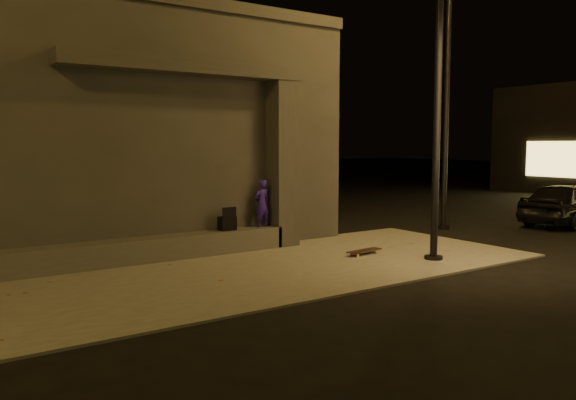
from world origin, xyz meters
TOP-DOWN VIEW (x-y plane):
  - ground at (0.00, 0.00)m, footprint 120.00×120.00m
  - sidewalk at (0.00, 2.00)m, footprint 11.00×4.40m
  - building at (-1.00, 6.49)m, footprint 9.00×5.10m
  - ledge at (-1.50, 3.75)m, footprint 6.00×0.55m
  - column at (1.70, 3.75)m, footprint 0.55×0.55m
  - canopy at (-0.50, 3.80)m, footprint 5.00×0.70m
  - skateboarder at (1.17, 3.75)m, footprint 0.41×0.31m
  - backpack at (0.31, 3.75)m, footprint 0.36×0.24m
  - skateboard at (2.46, 1.89)m, footprint 0.86×0.31m
  - street_lamp_0 at (3.29, 0.79)m, footprint 0.36×0.36m
  - street_lamp_2 at (6.75, 3.51)m, footprint 0.36×0.36m
  - car_a at (10.22, 2.01)m, footprint 3.68×1.71m

SIDE VIEW (x-z plane):
  - ground at x=0.00m, z-range 0.00..0.00m
  - sidewalk at x=0.00m, z-range 0.00..0.04m
  - skateboard at x=2.46m, z-range 0.07..0.16m
  - ledge at x=-1.50m, z-range 0.04..0.49m
  - car_a at x=10.22m, z-range 0.00..1.22m
  - backpack at x=0.31m, z-range 0.41..0.90m
  - skateboarder at x=1.17m, z-range 0.49..1.52m
  - column at x=1.70m, z-range 0.04..3.64m
  - building at x=-1.00m, z-range -0.01..5.22m
  - canopy at x=-0.50m, z-range 3.64..3.92m
  - street_lamp_0 at x=3.29m, z-range 0.48..7.65m
  - street_lamp_2 at x=6.75m, z-range 0.50..8.57m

